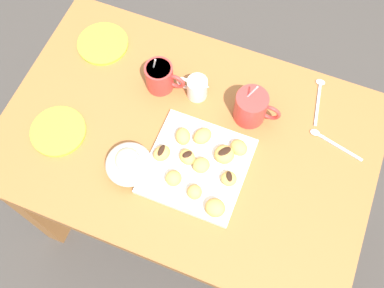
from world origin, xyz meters
The scene contains 26 objects.
ground_plane centered at (0.00, 0.00, 0.00)m, with size 8.00×8.00×0.00m, color #423D38.
dining_table centered at (0.00, 0.00, 0.60)m, with size 1.07×0.71×0.75m.
pastry_plate_square centered at (0.06, -0.07, 0.76)m, with size 0.27×0.27×0.02m, color silver.
coffee_mug_red_left centered at (-0.14, 0.13, 0.80)m, with size 0.12×0.08×0.14m.
coffee_mug_red_right centered at (0.14, 0.13, 0.80)m, with size 0.13×0.09×0.15m.
cream_pitcher_white centered at (-0.03, 0.14, 0.79)m, with size 0.10×0.06×0.07m.
ice_cream_bowl centered at (-0.11, -0.15, 0.79)m, with size 0.13×0.13×0.10m.
saucer_lime_left centered at (-0.35, -0.12, 0.75)m, with size 0.16×0.16×0.01m, color #9EC633.
saucer_lime_right centered at (-0.37, 0.20, 0.75)m, with size 0.16×0.16×0.01m, color #9EC633.
loose_spoon_near_saucer centered at (0.31, 0.27, 0.75)m, with size 0.04×0.16×0.01m.
loose_spoon_by_plate centered at (0.38, 0.14, 0.75)m, with size 0.16×0.05×0.01m.
beignet_0 centered at (0.02, -0.14, 0.78)m, with size 0.04×0.04×0.04m, color #DBA351.
beignet_1 centered at (0.15, 0.01, 0.78)m, with size 0.05×0.04×0.03m, color #DBA351.
beignet_2 centered at (0.07, -0.08, 0.78)m, with size 0.05×0.05×0.03m, color #DBA351.
beignet_3 centered at (0.04, 0.01, 0.78)m, with size 0.04×0.06×0.03m, color #DBA351.
beignet_4 centered at (0.15, -0.09, 0.78)m, with size 0.04×0.04×0.03m, color #DBA351.
chocolate_drizzle_4 centered at (0.15, -0.09, 0.80)m, with size 0.03×0.02×0.01m, color black.
beignet_5 centered at (-0.04, -0.08, 0.78)m, with size 0.05×0.04×0.04m, color #DBA351.
chocolate_drizzle_5 centered at (-0.04, -0.08, 0.80)m, with size 0.04×0.01×0.01m, color black.
beignet_6 centered at (0.15, -0.18, 0.78)m, with size 0.05×0.05×0.04m, color #DBA351.
beignet_7 centered at (0.12, -0.02, 0.78)m, with size 0.06×0.06×0.04m, color #DBA351.
chocolate_drizzle_7 centered at (0.12, -0.02, 0.80)m, with size 0.04×0.02×0.01m, color black.
beignet_8 centered at (-0.01, -0.02, 0.78)m, with size 0.04×0.05×0.04m, color #DBA351.
beignet_9 centered at (0.03, -0.07, 0.78)m, with size 0.04×0.05×0.03m, color #DBA351.
chocolate_drizzle_9 centered at (0.03, -0.07, 0.80)m, with size 0.03×0.02×0.01m, color black.
beignet_10 centered at (0.08, -0.15, 0.78)m, with size 0.04×0.04×0.04m, color #DBA351.
Camera 1 is at (0.22, -0.51, 1.93)m, focal length 42.77 mm.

